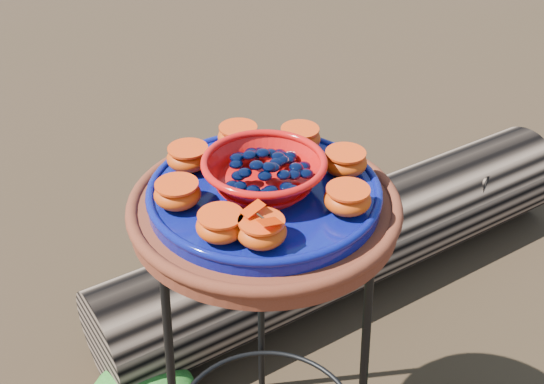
{
  "coord_description": "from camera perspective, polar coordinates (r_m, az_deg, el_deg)",
  "views": [
    {
      "loc": [
        -0.04,
        -0.95,
        1.4
      ],
      "look_at": [
        0.01,
        0.0,
        0.76
      ],
      "focal_mm": 45.0,
      "sensor_mm": 36.0,
      "label": 1
    }
  ],
  "objects": [
    {
      "name": "orange_half_6",
      "position": [
        1.1,
        -7.91,
        -0.19
      ],
      "size": [
        0.08,
        0.08,
        0.04
      ],
      "primitive_type": "ellipsoid",
      "color": "#AA2A10",
      "rests_on": "cobalt_plate"
    },
    {
      "name": "cobalt_plate",
      "position": [
        1.15,
        -0.64,
        -0.22
      ],
      "size": [
        0.39,
        0.39,
        0.03
      ],
      "primitive_type": "cylinder",
      "color": "#06005D",
      "rests_on": "terracotta_saucer"
    },
    {
      "name": "glass_gems",
      "position": [
        1.11,
        -0.67,
        3.22
      ],
      "size": [
        0.15,
        0.15,
        0.03
      ],
      "primitive_type": null,
      "color": "black",
      "rests_on": "red_bowl"
    },
    {
      "name": "terracotta_saucer",
      "position": [
        1.17,
        -0.63,
        -1.5
      ],
      "size": [
        0.46,
        0.46,
        0.04
      ],
      "primitive_type": "cylinder",
      "color": "maroon",
      "rests_on": "plant_stand"
    },
    {
      "name": "butterfly",
      "position": [
        1.0,
        -0.9,
        -2.07
      ],
      "size": [
        0.09,
        0.08,
        0.01
      ],
      "primitive_type": null,
      "rotation": [
        0.0,
        0.0,
        0.6
      ],
      "color": "red",
      "rests_on": "orange_half_0"
    },
    {
      "name": "orange_half_1",
      "position": [
        1.09,
        6.33,
        -0.63
      ],
      "size": [
        0.08,
        0.08,
        0.04
      ],
      "primitive_type": "ellipsoid",
      "color": "#AA2A10",
      "rests_on": "cobalt_plate"
    },
    {
      "name": "orange_half_2",
      "position": [
        1.18,
        6.13,
        2.48
      ],
      "size": [
        0.08,
        0.08,
        0.04
      ],
      "primitive_type": "ellipsoid",
      "color": "#AA2A10",
      "rests_on": "cobalt_plate"
    },
    {
      "name": "red_bowl",
      "position": [
        1.13,
        -0.66,
        1.47
      ],
      "size": [
        0.2,
        0.2,
        0.05
      ],
      "primitive_type": null,
      "color": "red",
      "rests_on": "cobalt_plate"
    },
    {
      "name": "plant_stand",
      "position": [
        1.42,
        -0.54,
        -13.73
      ],
      "size": [
        0.44,
        0.44,
        0.7
      ],
      "primitive_type": null,
      "color": "black",
      "rests_on": "ground"
    },
    {
      "name": "orange_half_3",
      "position": [
        1.25,
        2.34,
        4.51
      ],
      "size": [
        0.08,
        0.08,
        0.04
      ],
      "primitive_type": "ellipsoid",
      "color": "#AA2A10",
      "rests_on": "cobalt_plate"
    },
    {
      "name": "orange_half_0",
      "position": [
        1.01,
        -0.88,
        -3.33
      ],
      "size": [
        0.08,
        0.08,
        0.04
      ],
      "primitive_type": "ellipsoid",
      "color": "#AA2A10",
      "rests_on": "cobalt_plate"
    },
    {
      "name": "orange_half_7",
      "position": [
        1.03,
        -4.29,
        -2.82
      ],
      "size": [
        0.08,
        0.08,
        0.04
      ],
      "primitive_type": "ellipsoid",
      "color": "#AA2A10",
      "rests_on": "cobalt_plate"
    },
    {
      "name": "foliage_back",
      "position": [
        1.95,
        -6.94,
        -8.53
      ],
      "size": [
        0.33,
        0.33,
        0.17
      ],
      "primitive_type": "ellipsoid",
      "color": "#1F5A17",
      "rests_on": "ground"
    },
    {
      "name": "orange_half_5",
      "position": [
        1.19,
        -7.0,
        2.85
      ],
      "size": [
        0.08,
        0.08,
        0.04
      ],
      "primitive_type": "ellipsoid",
      "color": "#AA2A10",
      "rests_on": "cobalt_plate"
    },
    {
      "name": "driftwood_log",
      "position": [
        2.04,
        6.33,
        -4.14
      ],
      "size": [
        1.55,
        1.11,
        0.29
      ],
      "primitive_type": null,
      "rotation": [
        0.0,
        0.0,
        0.51
      ],
      "color": "black",
      "rests_on": "ground"
    },
    {
      "name": "orange_half_4",
      "position": [
        1.25,
        -2.83,
        4.65
      ],
      "size": [
        0.08,
        0.08,
        0.04
      ],
      "primitive_type": "ellipsoid",
      "color": "#AA2A10",
      "rests_on": "cobalt_plate"
    }
  ]
}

